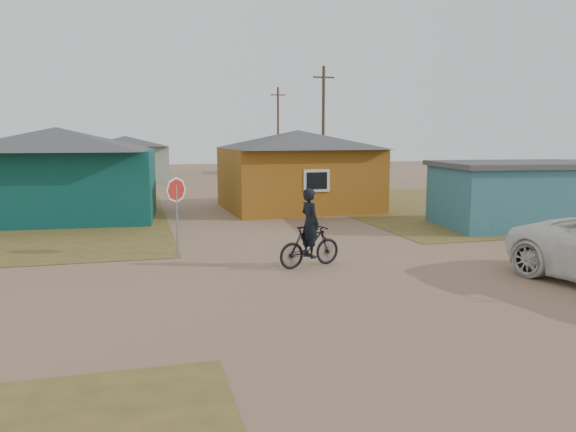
% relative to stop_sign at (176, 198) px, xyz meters
% --- Properties ---
extents(ground, '(120.00, 120.00, 0.00)m').
position_rel_stop_sign_xyz_m(ground, '(4.06, -4.55, -1.77)').
color(ground, '#8C6C51').
extents(grass_ne, '(20.00, 18.00, 0.00)m').
position_rel_stop_sign_xyz_m(grass_ne, '(18.06, 8.45, -1.76)').
color(grass_ne, olive).
rests_on(grass_ne, ground).
extents(house_teal, '(8.93, 7.08, 4.00)m').
position_rel_stop_sign_xyz_m(house_teal, '(-4.44, 8.95, 0.29)').
color(house_teal, '#0A3C37').
rests_on(house_teal, ground).
extents(house_yellow, '(7.72, 6.76, 3.90)m').
position_rel_stop_sign_xyz_m(house_yellow, '(6.56, 9.45, 0.24)').
color(house_yellow, '#8F5616').
rests_on(house_yellow, ground).
extents(shed_turquoise, '(6.71, 4.93, 2.60)m').
position_rel_stop_sign_xyz_m(shed_turquoise, '(13.56, 1.95, -0.45)').
color(shed_turquoise, '#376F7A').
rests_on(shed_turquoise, ground).
extents(house_pale_west, '(7.04, 6.15, 3.60)m').
position_rel_stop_sign_xyz_m(house_pale_west, '(-1.94, 29.45, 0.09)').
color(house_pale_west, gray).
rests_on(house_pale_west, ground).
extents(house_beige_east, '(6.95, 6.05, 3.60)m').
position_rel_stop_sign_xyz_m(house_beige_east, '(14.06, 35.45, 0.09)').
color(house_beige_east, tan).
rests_on(house_beige_east, ground).
extents(house_pale_north, '(6.28, 5.81, 3.40)m').
position_rel_stop_sign_xyz_m(house_pale_north, '(-9.94, 41.45, -0.01)').
color(house_pale_north, gray).
rests_on(house_pale_north, ground).
extents(utility_pole_near, '(1.40, 0.20, 8.00)m').
position_rel_stop_sign_xyz_m(utility_pole_near, '(10.56, 17.45, 2.37)').
color(utility_pole_near, '#4B382D').
rests_on(utility_pole_near, ground).
extents(utility_pole_far, '(1.40, 0.20, 8.00)m').
position_rel_stop_sign_xyz_m(utility_pole_far, '(11.56, 33.45, 2.37)').
color(utility_pole_far, '#4B382D').
rests_on(utility_pole_far, ground).
extents(stop_sign, '(0.76, 0.25, 2.40)m').
position_rel_stop_sign_xyz_m(stop_sign, '(0.00, 0.00, 0.00)').
color(stop_sign, gray).
rests_on(stop_sign, ground).
extents(cyclist, '(2.02, 1.07, 2.20)m').
position_rel_stop_sign_xyz_m(cyclist, '(3.44, -2.60, -0.97)').
color(cyclist, black).
rests_on(cyclist, ground).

